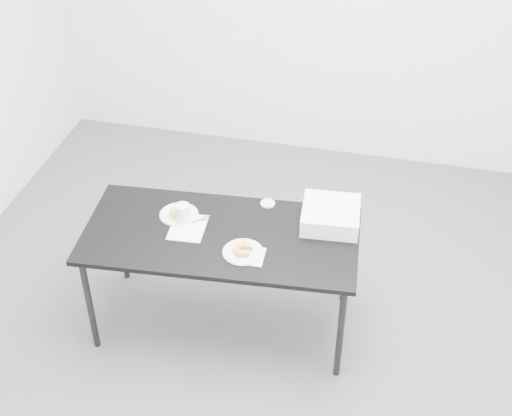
% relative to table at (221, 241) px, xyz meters
% --- Properties ---
extents(floor, '(4.00, 4.00, 0.00)m').
position_rel_table_xyz_m(floor, '(0.10, 0.09, -0.65)').
color(floor, '#545359').
rests_on(floor, ground).
extents(table, '(1.60, 0.84, 0.70)m').
position_rel_table_xyz_m(table, '(0.00, 0.00, 0.00)').
color(table, black).
rests_on(table, floor).
extents(scorecard, '(0.21, 0.26, 0.00)m').
position_rel_table_xyz_m(scorecard, '(-0.20, 0.01, 0.05)').
color(scorecard, white).
rests_on(scorecard, table).
extents(logo_patch, '(0.04, 0.04, 0.00)m').
position_rel_table_xyz_m(logo_patch, '(-0.12, 0.10, 0.06)').
color(logo_patch, green).
rests_on(logo_patch, scorecard).
extents(pen, '(0.08, 0.09, 0.01)m').
position_rel_table_xyz_m(pen, '(-0.14, 0.09, 0.06)').
color(pen, '#0D8B96').
rests_on(pen, scorecard).
extents(napkin, '(0.16, 0.16, 0.00)m').
position_rel_table_xyz_m(napkin, '(0.20, -0.15, 0.05)').
color(napkin, white).
rests_on(napkin, table).
extents(plate_near, '(0.22, 0.22, 0.01)m').
position_rel_table_xyz_m(plate_near, '(0.16, -0.13, 0.06)').
color(plate_near, silver).
rests_on(plate_near, napkin).
extents(donut_near, '(0.11, 0.11, 0.03)m').
position_rel_table_xyz_m(donut_near, '(0.16, -0.13, 0.08)').
color(donut_near, gold).
rests_on(donut_near, plate_near).
extents(plate_far, '(0.22, 0.22, 0.01)m').
position_rel_table_xyz_m(plate_far, '(-0.28, 0.11, 0.06)').
color(plate_far, silver).
rests_on(plate_far, table).
extents(donut_far, '(0.14, 0.14, 0.04)m').
position_rel_table_xyz_m(donut_far, '(-0.28, 0.11, 0.08)').
color(donut_far, gold).
rests_on(donut_far, plate_far).
extents(coffee_cup, '(0.08, 0.08, 0.12)m').
position_rel_table_xyz_m(coffee_cup, '(-0.24, 0.06, 0.11)').
color(coffee_cup, white).
rests_on(coffee_cup, table).
extents(cup_lid, '(0.09, 0.09, 0.01)m').
position_rel_table_xyz_m(cup_lid, '(0.20, 0.33, 0.06)').
color(cup_lid, silver).
rests_on(cup_lid, table).
extents(bakery_box, '(0.35, 0.35, 0.11)m').
position_rel_table_xyz_m(bakery_box, '(0.58, 0.24, 0.11)').
color(bakery_box, white).
rests_on(bakery_box, table).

